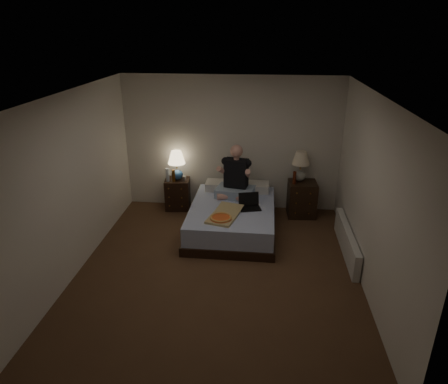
# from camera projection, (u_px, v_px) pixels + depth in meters

# --- Properties ---
(floor) EXTENTS (4.00, 4.50, 0.00)m
(floor) POSITION_uv_depth(u_px,v_px,m) (218.00, 270.00, 5.80)
(floor) COLOR brown
(floor) RESTS_ON ground
(ceiling) EXTENTS (4.00, 4.50, 0.00)m
(ceiling) POSITION_uv_depth(u_px,v_px,m) (217.00, 95.00, 4.83)
(ceiling) COLOR white
(ceiling) RESTS_ON ground
(wall_back) EXTENTS (4.00, 0.00, 2.50)m
(wall_back) POSITION_uv_depth(u_px,v_px,m) (231.00, 144.00, 7.38)
(wall_back) COLOR white
(wall_back) RESTS_ON ground
(wall_front) EXTENTS (4.00, 0.00, 2.50)m
(wall_front) POSITION_uv_depth(u_px,v_px,m) (186.00, 295.00, 3.25)
(wall_front) COLOR white
(wall_front) RESTS_ON ground
(wall_left) EXTENTS (0.00, 4.50, 2.50)m
(wall_left) POSITION_uv_depth(u_px,v_px,m) (73.00, 185.00, 5.50)
(wall_left) COLOR white
(wall_left) RESTS_ON ground
(wall_right) EXTENTS (0.00, 4.50, 2.50)m
(wall_right) POSITION_uv_depth(u_px,v_px,m) (372.00, 196.00, 5.13)
(wall_right) COLOR white
(wall_right) RESTS_ON ground
(bed) EXTENTS (1.42, 1.88, 0.47)m
(bed) POSITION_uv_depth(u_px,v_px,m) (232.00, 218.00, 6.82)
(bed) COLOR #6078C1
(bed) RESTS_ON floor
(nightstand_left) EXTENTS (0.49, 0.45, 0.59)m
(nightstand_left) POSITION_uv_depth(u_px,v_px,m) (178.00, 194.00, 7.66)
(nightstand_left) COLOR black
(nightstand_left) RESTS_ON floor
(nightstand_right) EXTENTS (0.53, 0.48, 0.65)m
(nightstand_right) POSITION_uv_depth(u_px,v_px,m) (302.00, 199.00, 7.35)
(nightstand_right) COLOR black
(nightstand_right) RESTS_ON floor
(lamp_left) EXTENTS (0.37, 0.37, 0.56)m
(lamp_left) POSITION_uv_depth(u_px,v_px,m) (177.00, 165.00, 7.44)
(lamp_left) COLOR #295698
(lamp_left) RESTS_ON nightstand_left
(lamp_right) EXTENTS (0.36, 0.36, 0.56)m
(lamp_right) POSITION_uv_depth(u_px,v_px,m) (300.00, 166.00, 7.20)
(lamp_right) COLOR gray
(lamp_right) RESTS_ON nightstand_right
(water_bottle) EXTENTS (0.07, 0.07, 0.25)m
(water_bottle) POSITION_uv_depth(u_px,v_px,m) (168.00, 175.00, 7.41)
(water_bottle) COLOR silver
(water_bottle) RESTS_ON nightstand_left
(soda_can) EXTENTS (0.07, 0.07, 0.10)m
(soda_can) POSITION_uv_depth(u_px,v_px,m) (184.00, 178.00, 7.45)
(soda_can) COLOR #ABAAA6
(soda_can) RESTS_ON nightstand_left
(beer_bottle_left) EXTENTS (0.06, 0.06, 0.23)m
(beer_bottle_left) POSITION_uv_depth(u_px,v_px,m) (174.00, 176.00, 7.40)
(beer_bottle_left) COLOR #502D0B
(beer_bottle_left) RESTS_ON nightstand_left
(beer_bottle_right) EXTENTS (0.06, 0.06, 0.23)m
(beer_bottle_right) POSITION_uv_depth(u_px,v_px,m) (294.00, 178.00, 7.13)
(beer_bottle_right) COLOR #4F1A0B
(beer_bottle_right) RESTS_ON nightstand_right
(person) EXTENTS (0.75, 0.64, 0.93)m
(person) POSITION_uv_depth(u_px,v_px,m) (236.00, 171.00, 6.94)
(person) COLOR black
(person) RESTS_ON bed
(laptop) EXTENTS (0.40, 0.36, 0.24)m
(laptop) POSITION_uv_depth(u_px,v_px,m) (250.00, 202.00, 6.58)
(laptop) COLOR black
(laptop) RESTS_ON bed
(pizza_box) EXTENTS (0.58, 0.84, 0.08)m
(pizza_box) POSITION_uv_depth(u_px,v_px,m) (221.00, 218.00, 6.21)
(pizza_box) COLOR tan
(pizza_box) RESTS_ON bed
(radiator) EXTENTS (0.10, 1.60, 0.40)m
(radiator) POSITION_uv_depth(u_px,v_px,m) (347.00, 241.00, 6.16)
(radiator) COLOR silver
(radiator) RESTS_ON floor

